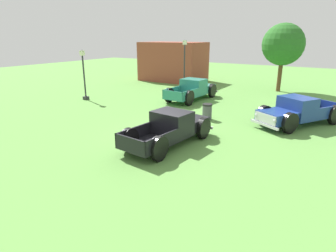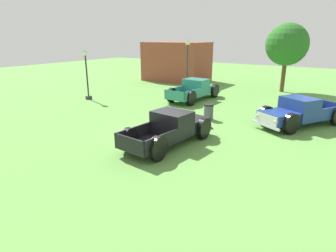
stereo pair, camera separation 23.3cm
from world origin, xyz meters
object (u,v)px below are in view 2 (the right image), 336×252
(pickup_truck_behind_left, at_px, (196,90))
(lamp_post_far, at_px, (87,74))
(pickup_truck_behind_right, at_px, (297,113))
(pickup_truck_foreground, at_px, (173,128))
(oak_tree_east, at_px, (287,45))
(lamp_post_near, at_px, (187,65))
(trash_can, at_px, (209,112))

(pickup_truck_behind_left, relative_size, lamp_post_far, 1.41)
(pickup_truck_behind_right, xyz_separation_m, lamp_post_far, (-15.10, -1.45, 1.24))
(pickup_truck_foreground, bearing_deg, lamp_post_far, 157.40)
(pickup_truck_behind_left, bearing_deg, oak_tree_east, 55.53)
(lamp_post_near, bearing_deg, oak_tree_east, 30.26)
(pickup_truck_behind_left, xyz_separation_m, trash_can, (3.34, -4.72, -0.29))
(pickup_truck_behind_left, distance_m, lamp_post_near, 4.09)
(pickup_truck_foreground, height_order, lamp_post_near, lamp_post_near)
(pickup_truck_behind_right, relative_size, lamp_post_far, 1.43)
(pickup_truck_behind_right, distance_m, oak_tree_east, 11.34)
(pickup_truck_foreground, bearing_deg, pickup_truck_behind_right, 53.75)
(pickup_truck_behind_left, xyz_separation_m, lamp_post_far, (-7.11, -4.70, 1.24))
(pickup_truck_behind_right, bearing_deg, oak_tree_east, 106.49)
(oak_tree_east, bearing_deg, trash_can, -97.55)
(pickup_truck_behind_left, distance_m, trash_can, 5.79)
(lamp_post_far, bearing_deg, trash_can, -0.14)
(pickup_truck_behind_left, bearing_deg, lamp_post_far, -146.54)
(pickup_truck_behind_right, relative_size, trash_can, 5.75)
(pickup_truck_behind_left, height_order, oak_tree_east, oak_tree_east)
(pickup_truck_behind_right, xyz_separation_m, lamp_post_near, (-10.47, 6.09, 1.59))
(pickup_truck_foreground, relative_size, pickup_truck_behind_right, 0.94)
(pickup_truck_behind_left, height_order, trash_can, pickup_truck_behind_left)
(pickup_truck_behind_left, distance_m, lamp_post_far, 8.61)
(pickup_truck_foreground, xyz_separation_m, oak_tree_east, (1.27, 16.33, 3.35))
(pickup_truck_behind_right, relative_size, lamp_post_near, 1.21)
(pickup_truck_behind_left, xyz_separation_m, pickup_truck_behind_right, (7.99, -3.25, 0.00))
(trash_can, height_order, oak_tree_east, oak_tree_east)
(pickup_truck_behind_right, height_order, lamp_post_near, lamp_post_near)
(pickup_truck_behind_left, height_order, lamp_post_far, lamp_post_far)
(lamp_post_far, bearing_deg, oak_tree_east, 44.60)
(pickup_truck_foreground, distance_m, oak_tree_east, 16.72)
(lamp_post_far, distance_m, trash_can, 10.56)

